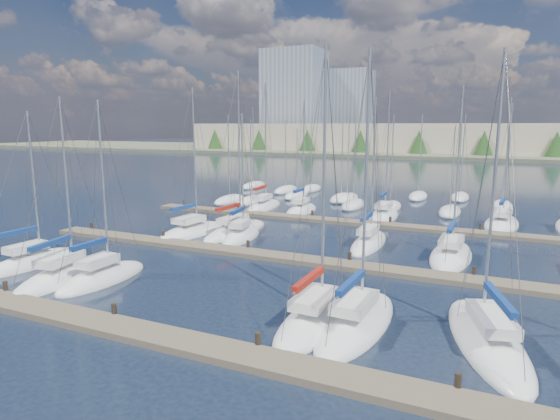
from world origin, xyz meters
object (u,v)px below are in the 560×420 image
at_px(sailboat_f, 487,340).
at_px(sailboat_k, 369,243).
at_px(sailboat_p, 384,216).
at_px(sailboat_n, 264,206).
at_px(sailboat_q, 501,224).
at_px(sailboat_e, 357,322).
at_px(sailboat_h, 192,232).
at_px(sailboat_i, 236,231).
at_px(sailboat_c, 102,278).
at_px(sailboat_a, 33,263).
at_px(sailboat_j, 241,236).
at_px(sailboat_b, 66,275).
at_px(sailboat_d, 317,318).
at_px(sailboat_o, 301,210).
at_px(sailboat_l, 451,255).

relative_size(sailboat_f, sailboat_k, 1.08).
xyz_separation_m(sailboat_f, sailboat_p, (-10.30, 26.88, 0.01)).
xyz_separation_m(sailboat_n, sailboat_q, (25.08, 0.82, -0.03)).
xyz_separation_m(sailboat_k, sailboat_e, (3.21, -15.43, -0.01)).
bearing_deg(sailboat_h, sailboat_e, -29.73).
bearing_deg(sailboat_i, sailboat_c, -90.92).
relative_size(sailboat_a, sailboat_q, 0.91).
height_order(sailboat_q, sailboat_c, sailboat_q).
distance_m(sailboat_i, sailboat_p, 16.49).
bearing_deg(sailboat_p, sailboat_a, -126.59).
height_order(sailboat_j, sailboat_b, sailboat_b).
height_order(sailboat_h, sailboat_d, sailboat_d).
relative_size(sailboat_b, sailboat_p, 0.88).
height_order(sailboat_k, sailboat_c, sailboat_k).
distance_m(sailboat_e, sailboat_o, 30.06).
bearing_deg(sailboat_l, sailboat_c, -142.40).
bearing_deg(sailboat_h, sailboat_o, 75.51).
bearing_deg(sailboat_f, sailboat_p, 94.99).
height_order(sailboat_f, sailboat_n, sailboat_n).
distance_m(sailboat_b, sailboat_q, 38.16).
bearing_deg(sailboat_n, sailboat_e, -59.75).
height_order(sailboat_a, sailboat_b, sailboat_b).
xyz_separation_m(sailboat_i, sailboat_f, (20.84, -14.20, -0.01)).
relative_size(sailboat_j, sailboat_f, 0.84).
distance_m(sailboat_k, sailboat_q, 15.97).
height_order(sailboat_a, sailboat_p, sailboat_p).
height_order(sailboat_l, sailboat_d, sailboat_d).
bearing_deg(sailboat_p, sailboat_o, -177.93).
relative_size(sailboat_f, sailboat_e, 0.98).
xyz_separation_m(sailboat_j, sailboat_q, (20.27, 14.86, -0.02)).
xyz_separation_m(sailboat_k, sailboat_l, (6.34, -1.12, -0.02)).
height_order(sailboat_n, sailboat_q, sailboat_n).
xyz_separation_m(sailboat_f, sailboat_c, (-21.92, -0.60, 0.01)).
bearing_deg(sailboat_h, sailboat_l, 8.73).
bearing_deg(sailboat_h, sailboat_n, 94.91).
height_order(sailboat_j, sailboat_p, sailboat_p).
bearing_deg(sailboat_q, sailboat_k, -122.44).
bearing_deg(sailboat_c, sailboat_f, 1.54).
bearing_deg(sailboat_f, sailboat_d, 171.05).
distance_m(sailboat_q, sailboat_p, 11.20).
relative_size(sailboat_b, sailboat_c, 1.02).
bearing_deg(sailboat_l, sailboat_h, -175.42).
bearing_deg(sailboat_q, sailboat_h, -143.66).
relative_size(sailboat_l, sailboat_n, 0.87).
relative_size(sailboat_f, sailboat_l, 1.03).
bearing_deg(sailboat_a, sailboat_o, 73.24).
height_order(sailboat_i, sailboat_a, sailboat_i).
height_order(sailboat_q, sailboat_d, sailboat_d).
distance_m(sailboat_k, sailboat_o, 15.41).
height_order(sailboat_a, sailboat_h, sailboat_h).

